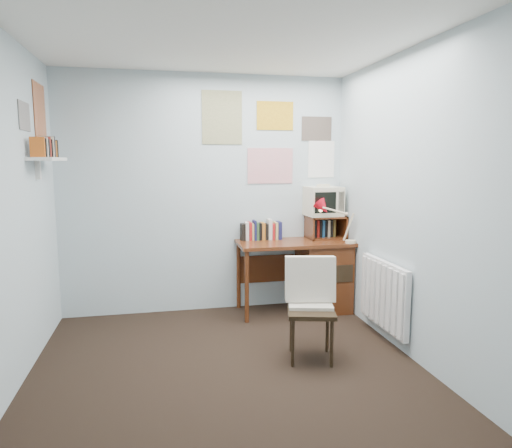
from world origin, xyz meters
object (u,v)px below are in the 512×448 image
Objects in this scene: desk at (318,273)px; tv_riser at (326,227)px; crt_tv at (323,200)px; wall_shelf at (47,159)px; desk_chair at (311,312)px; radiator at (384,294)px; desk_lamp at (351,224)px.

tv_riser reaches higher than desk.
desk is at bearing -126.84° from crt_tv.
wall_shelf is (-2.66, -0.51, 0.44)m from crt_tv.
wall_shelf reaches higher than tv_riser.
desk_chair reaches higher than desk.
radiator is (0.20, -1.06, -0.76)m from crt_tv.
crt_tv is 2.74m from wall_shelf.
desk is at bearing 8.40° from wall_shelf.
crt_tv is at bearing 147.14° from tv_riser.
desk is 0.66m from desk_lamp.
desk_chair is at bearing -21.13° from wall_shelf.
radiator is at bearing -102.15° from desk_lamp.
wall_shelf reaches higher than radiator.
tv_riser is at bearing 42.96° from desk.
tv_riser is (0.12, 0.11, 0.48)m from desk.
desk_chair is 1.00× the size of radiator.
crt_tv is (0.09, 0.13, 0.78)m from desk.
desk_lamp is 2.92m from wall_shelf.
desk_chair is 2.00× the size of tv_riser.
desk_lamp reaches higher than radiator.
desk_lamp is at bearing 3.22° from wall_shelf.
wall_shelf is (-2.09, 0.81, 1.22)m from desk_chair.
radiator is at bearing -10.89° from wall_shelf.
crt_tv reaches higher than desk.
desk is at bearing 107.24° from radiator.
tv_riser is 0.65× the size of wall_shelf.
crt_tv is at bearing 10.86° from wall_shelf.
desk_chair is 0.82m from radiator.
desk_lamp is at bearing -65.61° from crt_tv.
desk is 0.79m from crt_tv.
crt_tv is 0.45× the size of radiator.
wall_shelf reaches higher than desk_chair.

